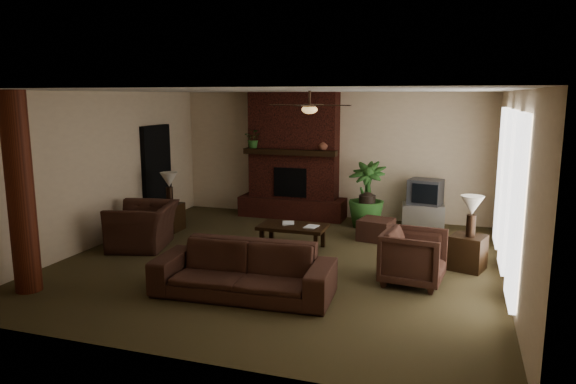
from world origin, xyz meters
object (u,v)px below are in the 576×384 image
(floor_plant, at_px, (366,209))
(lamp_left, at_px, (169,182))
(ottoman, at_px, (376,229))
(coffee_table, at_px, (293,228))
(floor_vase, at_px, (367,208))
(sofa, at_px, (243,262))
(armchair_right, at_px, (414,255))
(side_table_left, at_px, (169,217))
(armchair_left, at_px, (143,219))
(lamp_right, at_px, (472,208))
(side_table_right, at_px, (468,252))
(log_column, at_px, (21,193))
(tv_stand, at_px, (423,216))

(floor_plant, height_order, lamp_left, lamp_left)
(ottoman, bearing_deg, coffee_table, -141.71)
(floor_vase, bearing_deg, sofa, -103.06)
(armchair_right, height_order, side_table_left, armchair_right)
(armchair_left, bearing_deg, floor_vase, 110.69)
(armchair_left, distance_m, lamp_right, 5.66)
(ottoman, xyz_separation_m, floor_vase, (-0.32, 0.80, 0.23))
(floor_plant, bearing_deg, ottoman, -69.01)
(side_table_right, bearing_deg, log_column, -153.78)
(lamp_left, bearing_deg, lamp_right, -7.56)
(coffee_table, xyz_separation_m, side_table_right, (2.99, -0.25, -0.10))
(sofa, bearing_deg, floor_plant, 74.77)
(floor_vase, height_order, side_table_left, floor_vase)
(coffee_table, distance_m, lamp_right, 3.09)
(floor_plant, distance_m, lamp_right, 3.11)
(log_column, height_order, lamp_left, log_column)
(log_column, relative_size, floor_plant, 2.04)
(sofa, relative_size, armchair_left, 2.03)
(coffee_table, relative_size, floor_vase, 1.56)
(tv_stand, relative_size, floor_plant, 0.62)
(lamp_left, xyz_separation_m, side_table_right, (5.77, -0.71, -0.73))
(lamp_right, bearing_deg, side_table_left, 172.64)
(armchair_right, bearing_deg, side_table_left, 78.17)
(armchair_right, relative_size, floor_vase, 1.14)
(tv_stand, distance_m, lamp_right, 2.85)
(floor_vase, height_order, side_table_right, floor_vase)
(floor_plant, bearing_deg, coffee_table, -116.41)
(armchair_left, xyz_separation_m, side_table_left, (-0.19, 1.21, -0.26))
(floor_vase, xyz_separation_m, lamp_left, (-3.80, -1.39, 0.57))
(armchair_left, xyz_separation_m, side_table_right, (5.60, 0.51, -0.26))
(armchair_right, relative_size, ottoman, 1.47)
(floor_plant, distance_m, side_table_left, 4.09)
(lamp_right, bearing_deg, armchair_right, -131.74)
(sofa, xyz_separation_m, floor_vase, (0.98, 4.23, -0.05))
(log_column, distance_m, side_table_left, 3.78)
(log_column, xyz_separation_m, lamp_left, (0.14, 3.62, -0.40))
(log_column, relative_size, lamp_right, 4.31)
(tv_stand, relative_size, lamp_left, 1.31)
(log_column, xyz_separation_m, tv_stand, (5.05, 5.46, -1.15))
(sofa, relative_size, floor_vase, 3.20)
(floor_plant, xyz_separation_m, side_table_right, (2.01, -2.23, -0.11))
(sofa, distance_m, armchair_right, 2.49)
(floor_plant, relative_size, lamp_left, 2.11)
(armchair_right, height_order, lamp_left, lamp_left)
(floor_vase, bearing_deg, side_table_left, -159.76)
(armchair_left, xyz_separation_m, ottoman, (3.95, 1.82, -0.33))
(coffee_table, relative_size, floor_plant, 0.87)
(armchair_right, xyz_separation_m, tv_stand, (-0.10, 3.48, -0.19))
(armchair_right, height_order, side_table_right, armchair_right)
(ottoman, xyz_separation_m, lamp_left, (-4.12, -0.59, 0.80))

